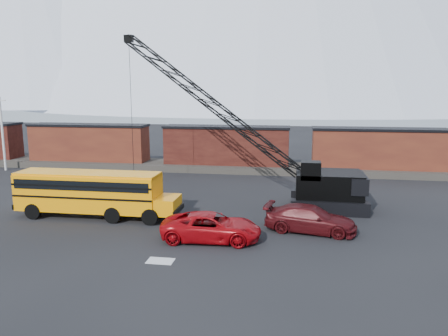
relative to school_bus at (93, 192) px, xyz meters
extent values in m
plane|color=black|center=(6.46, -2.95, -1.79)|extent=(160.00, 160.00, 0.00)
cube|color=white|center=(6.46, 337.05, 10.21)|extent=(800.00, 80.00, 24.00)
cube|color=#433E37|center=(6.46, 19.05, -1.44)|extent=(120.00, 5.00, 0.70)
cube|color=#4E1E16|center=(-9.54, 19.05, 0.91)|extent=(13.50, 2.90, 4.00)
cube|color=black|center=(-9.54, 19.05, 2.96)|extent=(13.70, 3.10, 0.25)
cube|color=black|center=(-13.74, 19.05, -0.79)|extent=(2.20, 2.40, 0.60)
cube|color=black|center=(-5.34, 19.05, -0.79)|extent=(2.20, 2.40, 0.60)
cube|color=#521F17|center=(6.46, 19.05, 0.91)|extent=(13.50, 2.90, 4.00)
cube|color=black|center=(6.46, 19.05, 2.96)|extent=(13.70, 3.10, 0.25)
cube|color=black|center=(2.26, 19.05, -0.79)|extent=(2.20, 2.40, 0.60)
cube|color=black|center=(10.66, 19.05, -0.79)|extent=(2.20, 2.40, 0.60)
cube|color=#4E1E16|center=(22.46, 19.05, 0.91)|extent=(13.50, 2.90, 4.00)
cube|color=black|center=(22.46, 19.05, 2.96)|extent=(13.70, 3.10, 0.25)
cube|color=black|center=(18.26, 19.05, -0.79)|extent=(2.20, 2.40, 0.60)
cube|color=black|center=(26.66, 19.05, -0.79)|extent=(2.20, 2.40, 0.60)
cylinder|color=silver|center=(-17.54, 15.05, 2.21)|extent=(0.24, 0.24, 8.00)
cube|color=silver|center=(6.96, -6.95, -1.78)|extent=(1.40, 0.90, 0.02)
cube|color=#FF9705|center=(-0.35, 0.00, 0.01)|extent=(10.00, 2.50, 2.50)
cube|color=#FF9705|center=(5.25, 0.00, -0.69)|extent=(1.60, 2.30, 1.10)
cube|color=#FF9705|center=(-0.35, 0.00, 1.31)|extent=(10.00, 2.30, 0.18)
cube|color=black|center=(-0.35, -1.26, 0.71)|extent=(9.60, 0.05, 0.65)
cube|color=black|center=(-0.35, 1.26, 0.71)|extent=(9.60, 0.05, 0.65)
cube|color=black|center=(6.10, 0.00, -0.99)|extent=(0.15, 2.45, 0.35)
cube|color=black|center=(-5.40, 0.00, -0.99)|extent=(0.15, 2.50, 0.35)
cylinder|color=black|center=(-3.95, -1.15, -1.24)|extent=(1.10, 0.35, 1.10)
cylinder|color=black|center=(-3.95, 1.15, -1.24)|extent=(1.10, 0.35, 1.10)
cylinder|color=black|center=(1.85, -1.15, -1.24)|extent=(1.10, 0.35, 1.10)
cylinder|color=black|center=(1.85, 1.15, -1.24)|extent=(1.10, 0.35, 1.10)
cylinder|color=black|center=(4.45, -1.15, -1.24)|extent=(1.10, 0.35, 1.10)
cylinder|color=black|center=(4.45, 1.15, -1.24)|extent=(1.10, 0.35, 1.10)
imported|color=#AC080E|center=(9.01, -3.36, -0.97)|extent=(6.03, 3.00, 1.64)
imported|color=#480C10|center=(14.87, -0.84, -0.96)|extent=(6.03, 3.25, 1.66)
cube|color=black|center=(16.37, 3.20, -1.29)|extent=(5.50, 1.00, 1.00)
cube|color=black|center=(16.37, 6.40, -1.29)|extent=(5.50, 1.00, 1.00)
cube|color=black|center=(16.37, 4.80, 0.11)|extent=(4.80, 3.60, 1.80)
cube|color=black|center=(18.37, 4.80, 0.31)|extent=(1.20, 3.80, 1.20)
cube|color=black|center=(14.97, 3.60, 1.31)|extent=(1.40, 1.20, 1.30)
cube|color=black|center=(14.97, 3.05, 1.31)|extent=(1.20, 0.06, 0.90)
cube|color=black|center=(-0.25, 8.50, 11.22)|extent=(0.70, 0.50, 0.60)
cylinder|color=black|center=(-0.25, 8.50, 4.71)|extent=(0.04, 0.04, 12.72)
cube|color=black|center=(-0.25, 8.50, -1.44)|extent=(0.25, 0.25, 0.50)
camera|label=1|loc=(13.67, -27.77, 7.17)|focal=35.00mm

